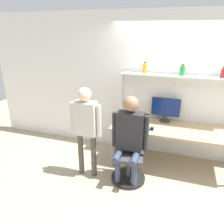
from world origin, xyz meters
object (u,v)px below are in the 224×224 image
(bottle_green, at_px, (182,71))
(laptop, at_px, (139,123))
(office_chair, at_px, (129,163))
(person_seated, at_px, (129,133))
(monitor, at_px, (166,109))
(cell_phone, at_px, (152,129))
(person_standing, at_px, (86,123))
(bottle_amber, at_px, (145,69))
(bottle_red, at_px, (223,73))

(bottle_green, bearing_deg, laptop, -149.17)
(office_chair, relative_size, bottle_green, 5.05)
(person_seated, bearing_deg, bottle_green, 54.34)
(bottle_green, bearing_deg, monitor, 177.76)
(cell_phone, bearing_deg, bottle_green, 47.63)
(cell_phone, height_order, person_standing, person_standing)
(person_standing, bearing_deg, office_chair, 9.00)
(person_standing, xyz_separation_m, bottle_amber, (0.73, 1.00, 0.73))
(person_seated, bearing_deg, monitor, 64.50)
(bottle_amber, height_order, bottle_red, bottle_amber)
(monitor, height_order, office_chair, monitor)
(cell_phone, height_order, bottle_green, bottle_green)
(bottle_amber, bearing_deg, bottle_green, 0.00)
(person_seated, bearing_deg, laptop, 86.82)
(bottle_red, bearing_deg, person_standing, -153.53)
(bottle_green, bearing_deg, office_chair, -127.20)
(bottle_red, bearing_deg, bottle_amber, -180.00)
(laptop, relative_size, bottle_amber, 1.75)
(person_seated, xyz_separation_m, bottle_red, (1.30, 0.93, 0.84))
(laptop, xyz_separation_m, bottle_green, (0.64, 0.38, 0.89))
(monitor, bearing_deg, person_seated, -115.50)
(person_seated, distance_m, bottle_red, 1.80)
(bottle_green, bearing_deg, bottle_amber, -180.00)
(bottle_red, bearing_deg, person_seated, -144.42)
(person_standing, xyz_separation_m, bottle_red, (2.00, 1.00, 0.73))
(person_standing, bearing_deg, cell_phone, 30.09)
(bottle_red, bearing_deg, office_chair, -145.83)
(monitor, bearing_deg, bottle_red, -0.58)
(bottle_amber, bearing_deg, cell_phone, -60.32)
(person_seated, distance_m, bottle_amber, 1.26)
(bottle_green, bearing_deg, person_seated, -125.66)
(bottle_red, relative_size, bottle_green, 0.97)
(person_standing, height_order, bottle_green, bottle_green)
(person_standing, relative_size, bottle_amber, 7.69)
(cell_phone, distance_m, bottle_red, 1.46)
(person_standing, distance_m, bottle_amber, 1.44)
(laptop, distance_m, person_seated, 0.55)
(office_chair, bearing_deg, monitor, 63.15)
(cell_phone, relative_size, person_seated, 0.10)
(person_standing, relative_size, bottle_green, 8.26)
(cell_phone, height_order, person_seated, person_seated)
(bottle_green, bearing_deg, person_standing, -143.94)
(laptop, bearing_deg, bottle_green, 30.83)
(office_chair, xyz_separation_m, person_standing, (-0.70, -0.11, 0.68))
(cell_phone, bearing_deg, bottle_red, 22.80)
(monitor, bearing_deg, cell_phone, -111.55)
(cell_phone, bearing_deg, person_standing, -149.91)
(office_chair, distance_m, bottle_green, 1.79)
(person_seated, height_order, bottle_amber, bottle_amber)
(monitor, height_order, person_standing, person_standing)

